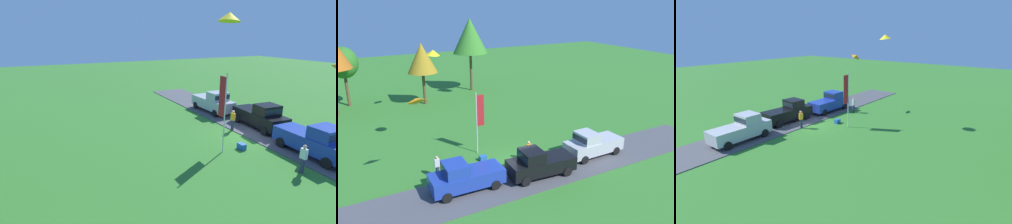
{
  "view_description": "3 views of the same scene",
  "coord_description": "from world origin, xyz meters",
  "views": [
    {
      "loc": [
        -14.76,
        13.62,
        7.59
      ],
      "look_at": [
        2.03,
        5.51,
        2.06
      ],
      "focal_mm": 28.0,
      "sensor_mm": 36.0,
      "label": 1
    },
    {
      "loc": [
        -11.55,
        -20.02,
        12.3
      ],
      "look_at": [
        0.78,
        3.12,
        3.29
      ],
      "focal_mm": 35.0,
      "sensor_mm": 36.0,
      "label": 2
    },
    {
      "loc": [
        17.18,
        17.7,
        8.67
      ],
      "look_at": [
        1.42,
        5.38,
        2.65
      ],
      "focal_mm": 28.0,
      "sensor_mm": 36.0,
      "label": 3
    }
  ],
  "objects": [
    {
      "name": "kite_delta_over_trees",
      "position": [
        -4.47,
        5.5,
        8.37
      ],
      "size": [
        1.5,
        1.51,
        0.53
      ],
      "primitive_type": "cone",
      "rotation": [
        0.12,
        0.0,
        0.57
      ],
      "color": "yellow"
    },
    {
      "name": "car_pickup_mid_row",
      "position": [
        0.55,
        -2.38,
        1.11
      ],
      "size": [
        5.12,
        2.33,
        2.14
      ],
      "color": "black",
      "rests_on": "ground"
    },
    {
      "name": "car_pickup_far_end",
      "position": [
        -4.93,
        -1.63,
        1.11
      ],
      "size": [
        5.04,
        2.14,
        2.14
      ],
      "color": "#1E389E",
      "rests_on": "ground"
    },
    {
      "name": "flag_banner",
      "position": [
        -1.61,
        3.32,
        3.37
      ],
      "size": [
        0.71,
        0.08,
        5.33
      ],
      "color": "silver",
      "rests_on": "ground"
    },
    {
      "name": "person_watching_sky",
      "position": [
        1.19,
        0.05,
        0.88
      ],
      "size": [
        0.36,
        0.24,
        1.71
      ],
      "color": "#2D334C",
      "rests_on": "ground"
    },
    {
      "name": "person_on_lawn",
      "position": [
        -6.03,
        0.94,
        0.88
      ],
      "size": [
        0.36,
        0.24,
        1.71
      ],
      "color": "#2D334C",
      "rests_on": "ground"
    },
    {
      "name": "kite_diamond_high_right",
      "position": [
        -7.18,
        0.47,
        6.2
      ],
      "size": [
        1.24,
        1.01,
        0.62
      ],
      "primitive_type": "pyramid",
      "rotation": [
        0.54,
        0.0,
        3.36
      ],
      "color": "orange"
    },
    {
      "name": "ground_plane",
      "position": [
        0.0,
        0.0,
        0.0
      ],
      "size": [
        120.0,
        120.0,
        0.0
      ],
      "primitive_type": "plane",
      "color": "#337528"
    },
    {
      "name": "cooler_box",
      "position": [
        -2.02,
        1.83,
        0.2
      ],
      "size": [
        0.56,
        0.4,
        0.4
      ],
      "primitive_type": "cube",
      "color": "blue",
      "rests_on": "ground"
    },
    {
      "name": "pavement_strip",
      "position": [
        0.0,
        -2.1,
        0.03
      ],
      "size": [
        36.0,
        4.4,
        0.06
      ],
      "primitive_type": "cube",
      "color": "#4C4C51",
      "rests_on": "ground"
    },
    {
      "name": "car_pickup_by_flagpole",
      "position": [
        6.24,
        -1.64,
        1.11
      ],
      "size": [
        5.02,
        2.09,
        2.14
      ],
      "color": "#B7B7BC",
      "rests_on": "ground"
    }
  ]
}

